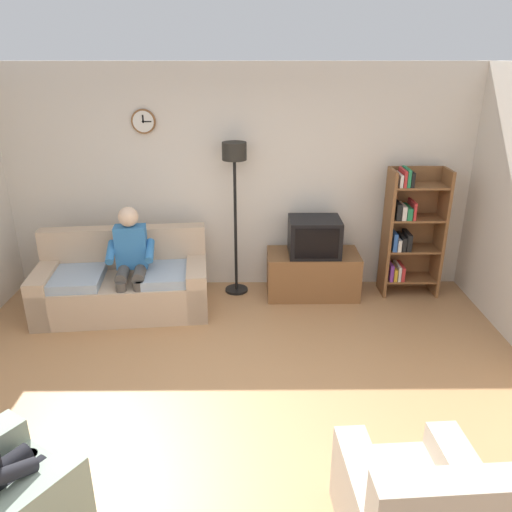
{
  "coord_description": "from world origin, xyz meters",
  "views": [
    {
      "loc": [
        0.15,
        -3.36,
        2.76
      ],
      "look_at": [
        0.19,
        0.91,
        1.05
      ],
      "focal_mm": 35.27,
      "sensor_mm": 36.0,
      "label": 1
    }
  ],
  "objects_px": {
    "tv_stand": "(312,274)",
    "tv": "(314,237)",
    "person_on_couch": "(131,257)",
    "floor_lamp": "(235,177)",
    "bookshelf": "(409,231)",
    "couch": "(124,285)"
  },
  "relations": [
    {
      "from": "person_on_couch",
      "to": "tv",
      "type": "bearing_deg",
      "value": 12.53
    },
    {
      "from": "couch",
      "to": "bookshelf",
      "type": "xyz_separation_m",
      "value": [
        3.36,
        0.45,
        0.49
      ]
    },
    {
      "from": "couch",
      "to": "bookshelf",
      "type": "bearing_deg",
      "value": 7.6
    },
    {
      "from": "tv_stand",
      "to": "tv",
      "type": "distance_m",
      "value": 0.49
    },
    {
      "from": "bookshelf",
      "to": "floor_lamp",
      "type": "distance_m",
      "value": 2.18
    },
    {
      "from": "couch",
      "to": "person_on_couch",
      "type": "bearing_deg",
      "value": -37.43
    },
    {
      "from": "tv",
      "to": "person_on_couch",
      "type": "bearing_deg",
      "value": -167.47
    },
    {
      "from": "tv_stand",
      "to": "tv",
      "type": "bearing_deg",
      "value": -90.0
    },
    {
      "from": "person_on_couch",
      "to": "floor_lamp",
      "type": "bearing_deg",
      "value": 27.2
    },
    {
      "from": "bookshelf",
      "to": "tv",
      "type": "bearing_deg",
      "value": -175.15
    },
    {
      "from": "tv_stand",
      "to": "floor_lamp",
      "type": "bearing_deg",
      "value": 173.96
    },
    {
      "from": "bookshelf",
      "to": "person_on_couch",
      "type": "bearing_deg",
      "value": -170.16
    },
    {
      "from": "couch",
      "to": "floor_lamp",
      "type": "distance_m",
      "value": 1.78
    },
    {
      "from": "tv_stand",
      "to": "person_on_couch",
      "type": "bearing_deg",
      "value": -166.82
    },
    {
      "from": "couch",
      "to": "tv",
      "type": "height_order",
      "value": "tv"
    },
    {
      "from": "tv_stand",
      "to": "couch",
      "type": "bearing_deg",
      "value": -170.38
    },
    {
      "from": "couch",
      "to": "tv",
      "type": "xyz_separation_m",
      "value": [
        2.22,
        0.35,
        0.45
      ]
    },
    {
      "from": "tv",
      "to": "floor_lamp",
      "type": "height_order",
      "value": "floor_lamp"
    },
    {
      "from": "tv",
      "to": "person_on_couch",
      "type": "height_order",
      "value": "person_on_couch"
    },
    {
      "from": "tv_stand",
      "to": "person_on_couch",
      "type": "distance_m",
      "value": 2.17
    },
    {
      "from": "bookshelf",
      "to": "floor_lamp",
      "type": "relative_size",
      "value": 0.85
    },
    {
      "from": "tv_stand",
      "to": "tv",
      "type": "height_order",
      "value": "tv"
    }
  ]
}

